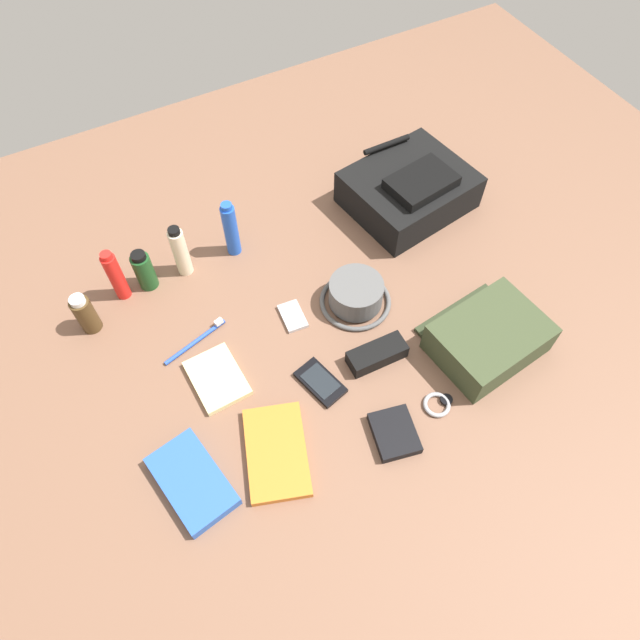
{
  "coord_description": "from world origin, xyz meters",
  "views": [
    {
      "loc": [
        -0.35,
        -0.66,
        1.18
      ],
      "look_at": [
        0.0,
        0.0,
        0.04
      ],
      "focal_mm": 32.05,
      "sensor_mm": 36.0,
      "label": 1
    }
  ],
  "objects": [
    {
      "name": "bucket_hat",
      "position": [
        0.12,
        0.03,
        0.03
      ],
      "size": [
        0.18,
        0.18,
        0.07
      ],
      "color": "#555555",
      "rests_on": "ground_plane"
    },
    {
      "name": "wallet",
      "position": [
        0.01,
        -0.32,
        0.01
      ],
      "size": [
        0.11,
        0.13,
        0.02
      ],
      "primitive_type": "cube",
      "rotation": [
        0.0,
        0.0,
        -0.22
      ],
      "color": "black",
      "rests_on": "ground_plane"
    },
    {
      "name": "cologne_bottle",
      "position": [
        -0.49,
        0.27,
        0.06
      ],
      "size": [
        0.05,
        0.05,
        0.12
      ],
      "color": "#473319",
      "rests_on": "ground_plane"
    },
    {
      "name": "travel_guidebook",
      "position": [
        -0.23,
        -0.24,
        0.01
      ],
      "size": [
        0.19,
        0.24,
        0.02
      ],
      "color": "orange",
      "rests_on": "ground_plane"
    },
    {
      "name": "media_player",
      "position": [
        -0.04,
        0.06,
        0.01
      ],
      "size": [
        0.06,
        0.09,
        0.01
      ],
      "color": "#B7B7BC",
      "rests_on": "ground_plane"
    },
    {
      "name": "cell_phone",
      "position": [
        -0.07,
        -0.13,
        0.01
      ],
      "size": [
        0.09,
        0.13,
        0.01
      ],
      "color": "black",
      "rests_on": "ground_plane"
    },
    {
      "name": "wristwatch",
      "position": [
        0.14,
        -0.31,
        0.01
      ],
      "size": [
        0.07,
        0.06,
        0.01
      ],
      "color": "#99999E",
      "rests_on": "ground_plane"
    },
    {
      "name": "notepad",
      "position": [
        -0.28,
        -0.01,
        0.01
      ],
      "size": [
        0.12,
        0.15,
        0.02
      ],
      "primitive_type": "cube",
      "rotation": [
        0.0,
        0.0,
        0.04
      ],
      "color": "beige",
      "rests_on": "ground_plane"
    },
    {
      "name": "ground_plane",
      "position": [
        0.0,
        0.0,
        -0.01
      ],
      "size": [
        2.64,
        2.02,
        0.02
      ],
      "primitive_type": "cube",
      "color": "brown",
      "rests_on": "ground"
    },
    {
      "name": "backpack",
      "position": [
        0.42,
        0.26,
        0.06
      ],
      "size": [
        0.36,
        0.31,
        0.13
      ],
      "color": "black",
      "rests_on": "ground_plane"
    },
    {
      "name": "toothbrush",
      "position": [
        -0.27,
        0.11,
        0.01
      ],
      "size": [
        0.17,
        0.06,
        0.02
      ],
      "color": "blue",
      "rests_on": "ground_plane"
    },
    {
      "name": "sunglasses_case",
      "position": [
        0.08,
        -0.14,
        0.02
      ],
      "size": [
        0.14,
        0.06,
        0.04
      ],
      "primitive_type": "cube",
      "rotation": [
        0.0,
        0.0,
        -0.04
      ],
      "color": "black",
      "rests_on": "ground_plane"
    },
    {
      "name": "sunscreen_spray",
      "position": [
        -0.39,
        0.33,
        0.08
      ],
      "size": [
        0.04,
        0.04,
        0.16
      ],
      "color": "red",
      "rests_on": "ground_plane"
    },
    {
      "name": "paperback_novel",
      "position": [
        -0.41,
        -0.21,
        0.01
      ],
      "size": [
        0.15,
        0.21,
        0.03
      ],
      "color": "blue",
      "rests_on": "ground_plane"
    },
    {
      "name": "deodorant_spray",
      "position": [
        -0.08,
        0.33,
        0.08
      ],
      "size": [
        0.04,
        0.04,
        0.17
      ],
      "color": "blue",
      "rests_on": "ground_plane"
    },
    {
      "name": "shampoo_bottle",
      "position": [
        -0.32,
        0.33,
        0.06
      ],
      "size": [
        0.05,
        0.05,
        0.12
      ],
      "color": "#19471E",
      "rests_on": "ground_plane"
    },
    {
      "name": "toiletry_pouch",
      "position": [
        0.32,
        -0.23,
        0.04
      ],
      "size": [
        0.27,
        0.26,
        0.09
      ],
      "color": "#384228",
      "rests_on": "ground_plane"
    },
    {
      "name": "lotion_bottle",
      "position": [
        -0.22,
        0.33,
        0.08
      ],
      "size": [
        0.04,
        0.04,
        0.16
      ],
      "color": "beige",
      "rests_on": "ground_plane"
    }
  ]
}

